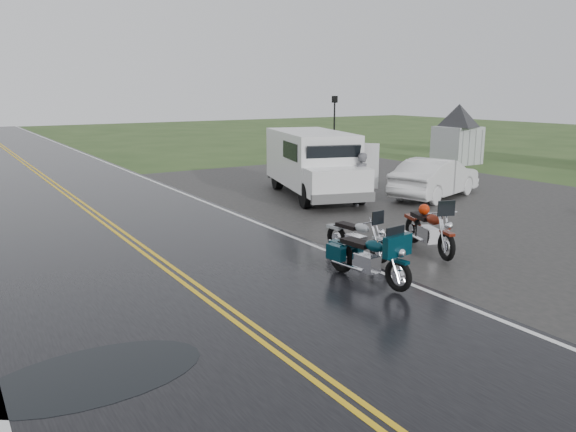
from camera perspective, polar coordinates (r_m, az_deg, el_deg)
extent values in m
plane|color=#2D471E|center=(10.61, -7.13, -9.07)|extent=(120.00, 120.00, 0.00)
cube|color=black|center=(19.79, -19.60, 0.57)|extent=(8.00, 100.00, 0.04)
cube|color=black|center=(20.95, 14.75, 1.51)|extent=(14.00, 24.00, 0.03)
imported|color=#505055|center=(19.33, 7.38, 3.62)|extent=(0.73, 0.54, 1.82)
imported|color=silver|center=(21.41, 14.73, 3.69)|extent=(4.68, 2.78, 1.46)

